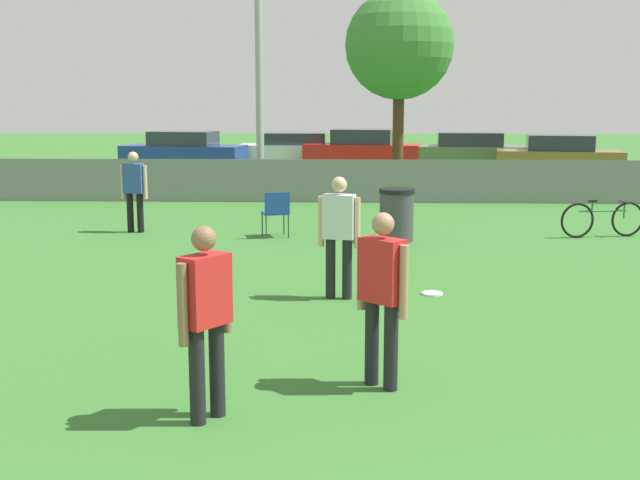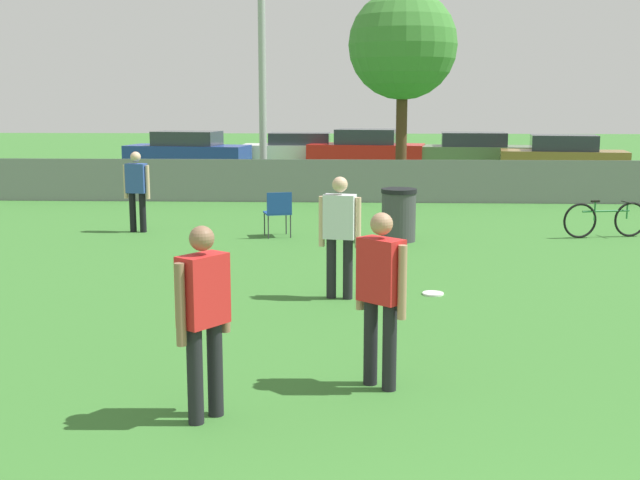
% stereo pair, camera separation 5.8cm
% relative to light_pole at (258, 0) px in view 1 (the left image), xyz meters
% --- Properties ---
extents(fence_backline, '(23.20, 0.07, 1.21)m').
position_rel_light_pole_xyz_m(fence_backline, '(3.62, -1.42, -4.65)').
color(fence_backline, gray).
rests_on(fence_backline, ground_plane).
extents(light_pole, '(0.90, 0.36, 8.87)m').
position_rel_light_pole_xyz_m(light_pole, '(0.00, 0.00, 0.00)').
color(light_pole, '#9E9EA3').
rests_on(light_pole, ground_plane).
extents(tree_near_pole, '(3.10, 3.10, 5.69)m').
position_rel_light_pole_xyz_m(tree_near_pole, '(3.84, 1.51, -1.09)').
color(tree_near_pole, '#4C331E').
rests_on(tree_near_pole, ground_plane).
extents(player_defender_red, '(0.45, 0.44, 1.63)m').
position_rel_light_pole_xyz_m(player_defender_red, '(2.78, -14.84, -4.27)').
color(player_defender_red, black).
rests_on(player_defender_red, ground_plane).
extents(player_thrower_red, '(0.42, 0.48, 1.63)m').
position_rel_light_pole_xyz_m(player_thrower_red, '(1.32, -15.66, -4.27)').
color(player_thrower_red, black).
rests_on(player_thrower_red, ground_plane).
extents(player_receiver_white, '(0.56, 0.30, 1.63)m').
position_rel_light_pole_xyz_m(player_receiver_white, '(2.34, -11.52, -4.27)').
color(player_receiver_white, black).
rests_on(player_receiver_white, ground_plane).
extents(spectator_in_blue, '(0.54, 0.28, 1.60)m').
position_rel_light_pole_xyz_m(spectator_in_blue, '(-1.80, -6.28, -4.29)').
color(spectator_in_blue, black).
rests_on(spectator_in_blue, ground_plane).
extents(frisbee_disc, '(0.29, 0.29, 0.03)m').
position_rel_light_pole_xyz_m(frisbee_disc, '(3.61, -11.25, -5.19)').
color(frisbee_disc, white).
rests_on(frisbee_disc, ground_plane).
extents(folding_chair_sideline, '(0.59, 0.60, 0.88)m').
position_rel_light_pole_xyz_m(folding_chair_sideline, '(1.06, -6.77, -4.68)').
color(folding_chair_sideline, '#333338').
rests_on(folding_chair_sideline, ground_plane).
extents(bicycle_sideline, '(1.69, 0.50, 0.72)m').
position_rel_light_pole_xyz_m(bicycle_sideline, '(7.33, -6.51, -4.85)').
color(bicycle_sideline, black).
rests_on(bicycle_sideline, ground_plane).
extents(trash_bin, '(0.67, 0.67, 0.98)m').
position_rel_light_pole_xyz_m(trash_bin, '(3.35, -7.07, -4.71)').
color(trash_bin, '#3F3F44').
rests_on(trash_bin, ground_plane).
extents(parked_car_blue, '(4.81, 2.44, 1.42)m').
position_rel_light_pole_xyz_m(parked_car_blue, '(-3.89, 8.51, -4.52)').
color(parked_car_blue, black).
rests_on(parked_car_blue, ground_plane).
extents(parked_car_white, '(4.56, 1.76, 1.31)m').
position_rel_light_pole_xyz_m(parked_car_white, '(0.30, 10.06, -4.55)').
color(parked_car_white, black).
rests_on(parked_car_white, ground_plane).
extents(parked_car_red, '(4.58, 2.43, 1.49)m').
position_rel_light_pole_xyz_m(parked_car_red, '(2.93, 9.05, -4.50)').
color(parked_car_red, black).
rests_on(parked_car_red, ground_plane).
extents(parked_car_olive, '(4.69, 2.14, 1.39)m').
position_rel_light_pole_xyz_m(parked_car_olive, '(6.95, 8.63, -4.52)').
color(parked_car_olive, black).
rests_on(parked_car_olive, ground_plane).
extents(parked_car_tan, '(4.37, 2.29, 1.42)m').
position_rel_light_pole_xyz_m(parked_car_tan, '(9.61, 5.88, -4.52)').
color(parked_car_tan, black).
rests_on(parked_car_tan, ground_plane).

